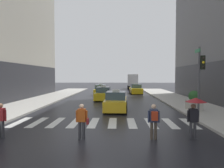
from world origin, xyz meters
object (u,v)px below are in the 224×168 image
at_px(taxi_second, 103,94).
at_px(planter_near_corner, 194,101).
at_px(box_truck, 132,81).
at_px(pedestrian_plain_coat, 1,118).
at_px(pedestrian_with_handbag, 82,119).
at_px(pedestrian_with_backpack, 154,119).
at_px(taxi_lead, 116,102).
at_px(pedestrian_with_umbrella, 195,107).
at_px(traffic_light_pole, 201,72).
at_px(taxi_fourth, 136,90).
at_px(taxi_third, 101,91).

relative_size(taxi_second, planter_near_corner, 2.87).
height_order(box_truck, pedestrian_plain_coat, box_truck).
height_order(pedestrian_with_handbag, pedestrian_plain_coat, same).
bearing_deg(pedestrian_plain_coat, pedestrian_with_backpack, -0.59).
bearing_deg(box_truck, pedestrian_with_backpack, -92.60).
bearing_deg(box_truck, pedestrian_plain_coat, -103.88).
height_order(taxi_lead, box_truck, box_truck).
height_order(taxi_second, box_truck, box_truck).
bearing_deg(pedestrian_with_umbrella, pedestrian_with_backpack, -175.09).
height_order(traffic_light_pole, planter_near_corner, traffic_light_pole).
bearing_deg(pedestrian_with_backpack, pedestrian_with_umbrella, 4.91).
bearing_deg(box_truck, taxi_fourth, -91.58).
height_order(pedestrian_with_backpack, pedestrian_with_handbag, same).
xyz_separation_m(taxi_fourth, pedestrian_with_backpack, (-1.30, -23.65, 0.25)).
distance_m(taxi_second, taxi_fourth, 9.79).
height_order(pedestrian_with_umbrella, pedestrian_plain_coat, pedestrian_with_umbrella).
xyz_separation_m(traffic_light_pole, pedestrian_with_umbrella, (-2.07, -4.43, -1.74)).
xyz_separation_m(taxi_lead, box_truck, (3.47, 28.19, 1.13)).
relative_size(box_truck, planter_near_corner, 4.76).
relative_size(taxi_second, taxi_fourth, 1.00).
bearing_deg(taxi_third, taxi_second, -81.93).
distance_m(taxi_lead, pedestrian_plain_coat, 9.50).
height_order(taxi_third, pedestrian_with_umbrella, pedestrian_with_umbrella).
xyz_separation_m(box_truck, planter_near_corner, (3.01, -28.67, -0.98)).
relative_size(traffic_light_pole, taxi_fourth, 1.04).
bearing_deg(taxi_fourth, planter_near_corner, -78.33).
bearing_deg(taxi_third, traffic_light_pole, -63.36).
height_order(taxi_fourth, planter_near_corner, taxi_fourth).
bearing_deg(box_truck, traffic_light_pole, -85.72).
relative_size(traffic_light_pole, taxi_third, 1.06).
relative_size(box_truck, pedestrian_plain_coat, 4.62).
relative_size(pedestrian_with_handbag, pedestrian_plain_coat, 1.00).
distance_m(taxi_third, pedestrian_with_umbrella, 21.97).
xyz_separation_m(traffic_light_pole, taxi_second, (-7.47, 10.51, -2.53)).
height_order(traffic_light_pole, taxi_second, traffic_light_pole).
xyz_separation_m(pedestrian_with_umbrella, pedestrian_plain_coat, (-9.18, -0.09, -0.58)).
distance_m(traffic_light_pole, pedestrian_with_backpack, 6.50).
distance_m(pedestrian_with_handbag, pedestrian_plain_coat, 3.92).
xyz_separation_m(pedestrian_with_handbag, planter_near_corner, (7.99, 7.41, -0.06)).
relative_size(traffic_light_pole, pedestrian_with_handbag, 2.91).
height_order(taxi_third, pedestrian_plain_coat, taxi_third).
bearing_deg(taxi_lead, pedestrian_plain_coat, -124.82).
relative_size(taxi_lead, planter_near_corner, 2.88).
bearing_deg(taxi_second, box_truck, 76.29).
bearing_deg(taxi_fourth, pedestrian_with_backpack, -93.14).
xyz_separation_m(traffic_light_pole, pedestrian_plain_coat, (-11.25, -4.52, -2.32)).
bearing_deg(pedestrian_with_umbrella, taxi_third, 106.59).
bearing_deg(pedestrian_plain_coat, taxi_lead, 55.18).
bearing_deg(pedestrian_plain_coat, taxi_fourth, 70.07).
bearing_deg(pedestrian_with_handbag, taxi_third, 92.71).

